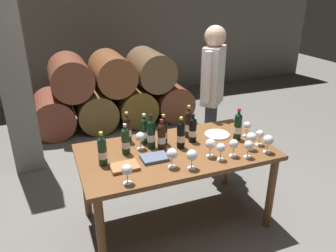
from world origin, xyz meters
The scene contains 32 objects.
ground_plane centered at (0.00, 0.00, 0.00)m, with size 14.00×14.00×0.00m, color #66635E.
cellar_back_wall centered at (0.00, 4.20, 1.40)m, with size 10.00×0.24×2.80m, color slate.
barrel_stack centered at (0.00, 2.60, 0.53)m, with size 2.49×0.90×1.15m.
stone_pillar centered at (-1.30, 1.60, 1.30)m, with size 0.32×0.32×2.60m, color slate.
dining_table centered at (0.00, 0.00, 0.67)m, with size 1.70×0.90×0.76m.
wine_bottle_0 centered at (-0.22, 0.23, 0.88)m, with size 0.07×0.07×0.29m.
wine_bottle_1 centered at (-0.43, 0.10, 0.88)m, with size 0.07×0.07×0.28m.
wine_bottle_2 centered at (0.06, 0.03, 0.89)m, with size 0.07×0.07×0.29m.
wine_bottle_3 centered at (-0.11, 0.07, 0.88)m, with size 0.07×0.07×0.28m.
wine_bottle_4 centered at (-0.19, 0.12, 0.90)m, with size 0.07×0.07×0.32m.
wine_bottle_5 centered at (0.21, 0.10, 0.88)m, with size 0.07×0.07×0.27m.
wine_bottle_6 centered at (-0.06, 0.16, 0.88)m, with size 0.07×0.07×0.28m.
wine_bottle_7 centered at (0.62, 0.00, 0.89)m, with size 0.07×0.07×0.31m.
wine_bottle_8 centered at (-0.65, -0.02, 0.89)m, with size 0.07×0.07×0.29m.
wine_bottle_9 centered at (0.21, 0.21, 0.90)m, with size 0.07×0.07×0.32m.
wine_bottle_10 centered at (-0.35, 0.32, 0.89)m, with size 0.07×0.07×0.29m.
wine_glass_0 centered at (-0.01, -0.33, 0.87)m, with size 0.09×0.09×0.16m.
wine_glass_1 centered at (0.41, -0.28, 0.87)m, with size 0.08×0.08×0.15m.
wine_glass_2 centered at (0.74, -0.18, 0.86)m, with size 0.07×0.07×0.14m.
wine_glass_3 centered at (0.28, -0.29, 0.87)m, with size 0.08×0.08×0.15m.
wine_glass_4 centered at (0.72, -0.32, 0.87)m, with size 0.09×0.09×0.16m.
wine_glass_5 centered at (0.22, -0.21, 0.87)m, with size 0.09×0.09×0.16m.
wine_glass_6 centered at (-0.14, -0.26, 0.87)m, with size 0.09×0.09×0.16m.
wine_glass_7 centered at (-0.54, -0.36, 0.87)m, with size 0.08×0.08×0.16m.
wine_glass_8 centered at (0.74, 0.03, 0.86)m, with size 0.07×0.07×0.15m.
wine_glass_9 centered at (0.51, -0.34, 0.87)m, with size 0.08×0.08×0.15m.
wine_glass_10 centered at (-0.29, 0.14, 0.87)m, with size 0.09×0.09×0.16m.
wine_glass_11 centered at (0.62, -0.23, 0.87)m, with size 0.09×0.09×0.16m.
tasting_notebook centered at (-0.50, -0.14, 0.77)m, with size 0.22×0.16×0.03m, color #936038.
leather_ledger centered at (-0.23, -0.09, 0.77)m, with size 0.22×0.16×0.03m, color #4C5670.
serving_plate centered at (0.49, 0.14, 0.77)m, with size 0.24×0.24×0.01m, color white.
sommelier_presenting centered at (0.75, 0.75, 1.04)m, with size 0.37×0.37×1.72m.
Camera 1 is at (-1.00, -2.37, 2.11)m, focal length 35.13 mm.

